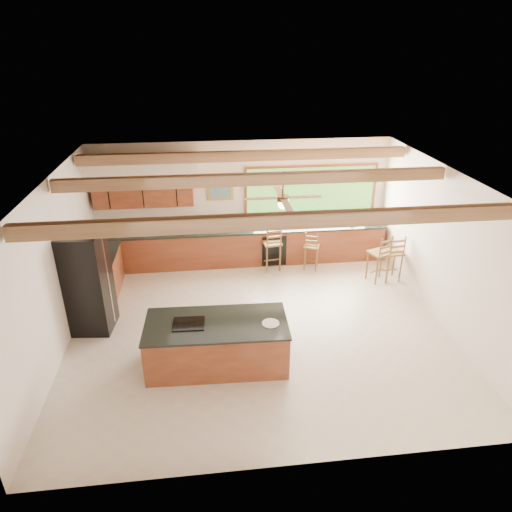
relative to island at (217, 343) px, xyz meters
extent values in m
plane|color=beige|center=(0.85, 1.00, -0.42)|extent=(7.20, 7.20, 0.00)
cube|color=silver|center=(0.85, 4.25, 1.08)|extent=(7.20, 0.04, 3.00)
cube|color=silver|center=(0.85, -2.25, 1.08)|extent=(7.20, 0.04, 3.00)
cube|color=silver|center=(-2.75, 1.00, 1.08)|extent=(0.04, 6.50, 3.00)
cube|color=silver|center=(4.45, 1.00, 1.08)|extent=(0.04, 6.50, 3.00)
cube|color=#AA8255|center=(0.85, 1.00, 2.58)|extent=(7.20, 6.50, 0.04)
cube|color=#95774A|center=(0.85, -0.60, 2.44)|extent=(7.10, 0.15, 0.22)
cube|color=#95774A|center=(0.85, 1.50, 2.44)|extent=(7.10, 0.15, 0.22)
cube|color=#95774A|center=(0.85, 3.30, 2.44)|extent=(7.10, 0.15, 0.22)
cube|color=brown|center=(-1.50, 4.06, 1.48)|extent=(2.30, 0.35, 0.70)
cube|color=white|center=(-1.50, 3.99, 2.08)|extent=(2.60, 0.50, 0.48)
cylinder|color=#FFEABF|center=(-2.20, 3.99, 1.85)|extent=(0.10, 0.10, 0.01)
cylinder|color=#FFEABF|center=(-0.80, 3.99, 1.85)|extent=(0.10, 0.10, 0.01)
cube|color=#84C345|center=(2.55, 4.22, 1.25)|extent=(3.20, 0.04, 1.30)
cube|color=gold|center=(0.30, 4.22, 1.43)|extent=(0.64, 0.03, 0.54)
cube|color=#3A6954|center=(0.30, 4.20, 1.43)|extent=(0.54, 0.01, 0.44)
cube|color=brown|center=(0.85, 3.91, 0.02)|extent=(7.00, 0.65, 0.88)
cube|color=black|center=(0.85, 3.91, 0.48)|extent=(7.04, 0.69, 0.04)
cube|color=brown|center=(-2.41, 2.35, 0.02)|extent=(0.65, 2.35, 0.88)
cube|color=black|center=(-2.41, 2.35, 0.48)|extent=(0.69, 2.39, 0.04)
cube|color=black|center=(1.55, 3.58, 0.00)|extent=(0.60, 0.02, 0.78)
cube|color=silver|center=(0.85, 3.91, 0.48)|extent=(0.50, 0.38, 0.03)
cylinder|color=silver|center=(0.85, 4.11, 0.65)|extent=(0.03, 0.03, 0.30)
cylinder|color=silver|center=(0.85, 4.01, 0.78)|extent=(0.03, 0.20, 0.03)
cylinder|color=silver|center=(-1.49, 3.98, 0.63)|extent=(0.11, 0.11, 0.27)
cylinder|color=#20451B|center=(-1.84, 4.05, 0.60)|extent=(0.06, 0.06, 0.21)
cylinder|color=#20451B|center=(-1.88, 4.09, 0.60)|extent=(0.06, 0.06, 0.20)
cube|color=black|center=(3.61, 3.85, 0.54)|extent=(0.20, 0.17, 0.08)
cube|color=brown|center=(0.00, 0.00, -0.02)|extent=(2.41, 1.18, 0.80)
cube|color=black|center=(0.00, 0.00, 0.40)|extent=(2.44, 1.21, 0.04)
cube|color=black|center=(-0.46, 0.02, 0.43)|extent=(0.54, 0.44, 0.02)
cylinder|color=silver|center=(0.91, -0.13, 0.42)|extent=(0.29, 0.29, 0.01)
cube|color=black|center=(-2.37, 1.40, 0.58)|extent=(0.85, 0.83, 2.00)
cube|color=silver|center=(-1.98, 1.40, 0.58)|extent=(0.03, 0.06, 1.84)
cube|color=brown|center=(2.44, 3.38, 0.18)|extent=(0.46, 0.46, 0.04)
cylinder|color=brown|center=(2.30, 3.24, -0.13)|extent=(0.03, 0.03, 0.59)
cylinder|color=brown|center=(2.58, 3.24, -0.13)|extent=(0.03, 0.03, 0.59)
cylinder|color=brown|center=(2.30, 3.52, -0.13)|extent=(0.03, 0.03, 0.59)
cylinder|color=brown|center=(2.58, 3.52, -0.13)|extent=(0.03, 0.03, 0.59)
cube|color=brown|center=(1.47, 3.45, 0.29)|extent=(0.48, 0.48, 0.04)
cylinder|color=brown|center=(1.30, 3.28, -0.08)|extent=(0.04, 0.04, 0.69)
cylinder|color=brown|center=(1.63, 3.28, -0.08)|extent=(0.04, 0.04, 0.69)
cylinder|color=brown|center=(1.30, 3.62, -0.08)|extent=(0.04, 0.04, 0.69)
cylinder|color=brown|center=(1.63, 3.62, -0.08)|extent=(0.04, 0.04, 0.69)
cube|color=brown|center=(3.84, 2.60, 0.28)|extent=(0.54, 0.54, 0.04)
cylinder|color=brown|center=(3.67, 2.43, -0.08)|extent=(0.04, 0.04, 0.68)
cylinder|color=brown|center=(4.00, 2.43, -0.08)|extent=(0.04, 0.04, 0.68)
cylinder|color=brown|center=(3.67, 2.77, -0.08)|extent=(0.04, 0.04, 0.68)
cylinder|color=brown|center=(4.00, 2.77, -0.08)|extent=(0.04, 0.04, 0.68)
cube|color=brown|center=(4.15, 2.60, 0.29)|extent=(0.45, 0.45, 0.04)
cylinder|color=brown|center=(3.99, 2.43, -0.08)|extent=(0.04, 0.04, 0.69)
cylinder|color=brown|center=(4.32, 2.43, -0.08)|extent=(0.04, 0.04, 0.69)
cylinder|color=brown|center=(3.99, 2.77, -0.08)|extent=(0.04, 0.04, 0.69)
cylinder|color=brown|center=(4.32, 2.77, -0.08)|extent=(0.04, 0.04, 0.69)
camera|label=1|loc=(-0.09, -6.44, 4.75)|focal=32.00mm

